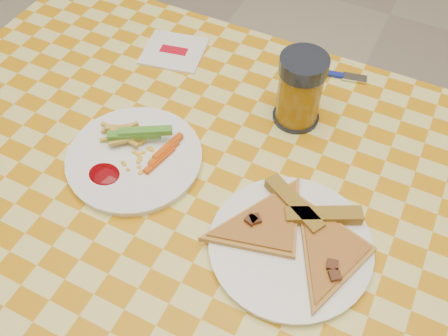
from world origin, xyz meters
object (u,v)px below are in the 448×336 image
(table, at_px, (224,233))
(drink_glass, at_px, (300,90))
(plate_right, at_px, (290,246))
(plate_left, at_px, (135,159))

(table, relative_size, drink_glass, 9.27)
(table, bearing_deg, plate_right, -9.04)
(drink_glass, bearing_deg, plate_right, -70.48)
(plate_left, distance_m, plate_right, 0.30)
(plate_left, bearing_deg, drink_glass, 46.31)
(table, xyz_separation_m, drink_glass, (0.03, 0.24, 0.14))
(table, bearing_deg, drink_glass, 83.23)
(plate_left, distance_m, drink_glass, 0.31)
(table, distance_m, drink_glass, 0.28)
(table, height_order, plate_left, plate_left)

